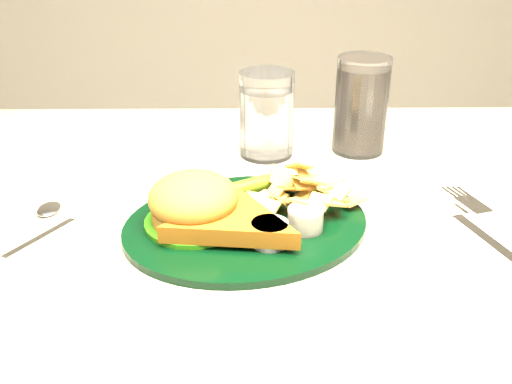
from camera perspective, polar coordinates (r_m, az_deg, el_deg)
dinner_plate at (r=0.64m, az=-1.00°, el=-1.15°), size 0.34×0.31×0.06m
water_glass at (r=0.82m, az=1.07°, el=7.76°), size 0.10×0.10×0.12m
cola_glass at (r=0.85m, az=10.45°, el=8.52°), size 0.10×0.10×0.14m
fork_napkin at (r=0.66m, az=22.79°, el=-4.79°), size 0.20×0.23×0.01m
spoon at (r=0.67m, az=-20.82°, el=-4.15°), size 0.10×0.13×0.01m
wrapped_straw at (r=0.77m, az=-2.23°, el=1.71°), size 0.18×0.09×0.01m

